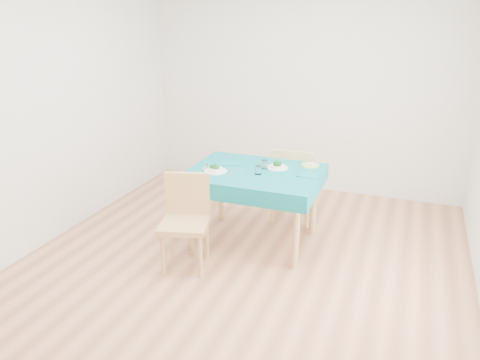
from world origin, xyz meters
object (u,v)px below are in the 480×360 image
(table, at_px, (254,207))
(bowl_near, at_px, (216,168))
(bowl_far, at_px, (277,165))
(side_plate, at_px, (310,165))
(chair_far, at_px, (295,170))
(chair_near, at_px, (184,215))

(table, bearing_deg, bowl_near, -155.83)
(bowl_far, distance_m, side_plate, 0.35)
(bowl_near, distance_m, bowl_far, 0.61)
(chair_far, height_order, bowl_near, chair_far)
(side_plate, bearing_deg, bowl_near, -147.98)
(table, xyz_separation_m, chair_far, (0.22, 0.69, 0.19))
(chair_near, xyz_separation_m, bowl_far, (0.60, 0.85, 0.27))
(chair_near, bearing_deg, table, 43.66)
(chair_near, height_order, side_plate, chair_near)
(chair_far, bearing_deg, bowl_far, 82.71)
(table, xyz_separation_m, chair_near, (-0.42, -0.69, 0.14))
(chair_far, distance_m, bowl_near, 1.04)
(table, height_order, bowl_near, bowl_near)
(bowl_far, bearing_deg, chair_far, 85.34)
(table, distance_m, side_plate, 0.70)
(bowl_near, relative_size, bowl_far, 1.06)
(chair_near, relative_size, side_plate, 5.42)
(chair_far, xyz_separation_m, bowl_near, (-0.57, -0.85, 0.22))
(table, bearing_deg, side_plate, 37.11)
(chair_far, relative_size, bowl_near, 5.18)
(table, bearing_deg, bowl_far, 40.53)
(table, height_order, bowl_far, bowl_far)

